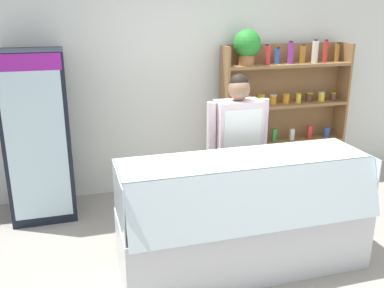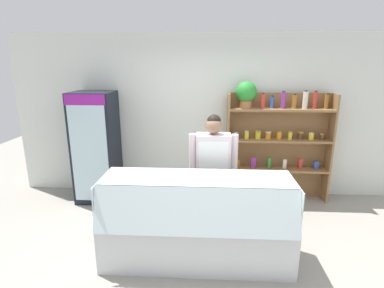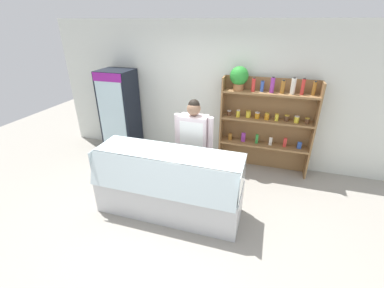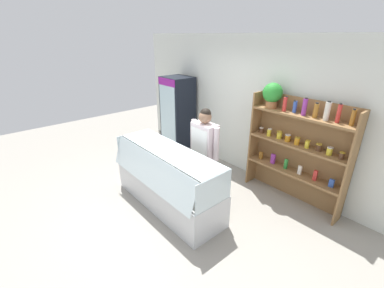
{
  "view_description": "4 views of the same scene",
  "coord_description": "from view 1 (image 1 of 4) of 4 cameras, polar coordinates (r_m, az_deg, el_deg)",
  "views": [
    {
      "loc": [
        -1.56,
        -3.01,
        2.19
      ],
      "look_at": [
        -0.48,
        0.71,
        0.95
      ],
      "focal_mm": 40.0,
      "sensor_mm": 36.0,
      "label": 1
    },
    {
      "loc": [
        -0.1,
        -3.01,
        2.22
      ],
      "look_at": [
        -0.3,
        0.64,
        1.23
      ],
      "focal_mm": 28.0,
      "sensor_mm": 36.0,
      "label": 2
    },
    {
      "loc": [
        1.05,
        -2.87,
        2.66
      ],
      "look_at": [
        -0.02,
        0.56,
        0.93
      ],
      "focal_mm": 24.0,
      "sensor_mm": 36.0,
      "label": 3
    },
    {
      "loc": [
        2.81,
        -2.04,
        2.67
      ],
      "look_at": [
        -0.23,
        0.58,
        0.96
      ],
      "focal_mm": 24.0,
      "sensor_mm": 36.0,
      "label": 4
    }
  ],
  "objects": [
    {
      "name": "ground_plane",
      "position": [
        4.04,
        9.74,
        -15.39
      ],
      "size": [
        12.0,
        12.0,
        0.0
      ],
      "primitive_type": "plane",
      "color": "gray"
    },
    {
      "name": "back_wall",
      "position": [
        5.32,
        1.09,
        8.66
      ],
      "size": [
        6.8,
        0.1,
        2.7
      ],
      "primitive_type": "cube",
      "color": "silver",
      "rests_on": "ground"
    },
    {
      "name": "drinks_fridge",
      "position": [
        4.78,
        -19.83,
        0.96
      ],
      "size": [
        0.65,
        0.61,
        1.79
      ],
      "color": "black",
      "rests_on": "ground"
    },
    {
      "name": "shelving_unit",
      "position": [
        5.49,
        11.21,
        6.28
      ],
      "size": [
        1.66,
        0.33,
        1.95
      ],
      "color": "olive",
      "rests_on": "ground"
    },
    {
      "name": "deli_display_case",
      "position": [
        3.82,
        6.81,
        -11.87
      ],
      "size": [
        2.13,
        0.76,
        1.01
      ],
      "color": "silver",
      "rests_on": "ground"
    },
    {
      "name": "shop_clerk",
      "position": [
        4.18,
        6.09,
        0.32
      ],
      "size": [
        0.63,
        0.25,
        1.6
      ],
      "color": "#2D2D38",
      "rests_on": "ground"
    }
  ]
}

